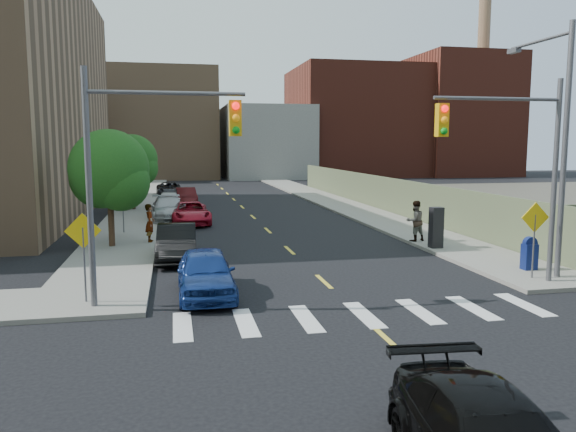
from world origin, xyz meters
name	(u,v)px	position (x,y,z in m)	size (l,w,h in m)	color
ground	(421,370)	(0.00, 0.00, 0.00)	(160.00, 160.00, 0.00)	black
sidewalk_nw	(144,197)	(-7.75, 41.50, 0.07)	(3.50, 73.00, 0.15)	gray
sidewalk_ne	(310,194)	(7.75, 41.50, 0.07)	(3.50, 73.00, 0.15)	gray
fence_north	(379,193)	(9.60, 28.00, 1.25)	(0.12, 44.00, 2.50)	#686C4C
bg_bldg_west	(44,135)	(-22.00, 70.00, 6.00)	(14.00, 18.00, 12.00)	#592319
bg_bldg_midwest	(166,125)	(-6.00, 72.00, 7.50)	(14.00, 16.00, 15.00)	#8C6B4C
bg_bldg_center	(265,142)	(8.00, 70.00, 5.00)	(12.00, 16.00, 10.00)	gray
bg_bldg_east	(354,123)	(22.00, 72.00, 8.00)	(18.00, 18.00, 16.00)	#592319
bg_bldg_fareast	(457,116)	(38.00, 70.00, 9.00)	(14.00, 16.00, 18.00)	#592319
smokestack	(482,84)	(42.00, 70.00, 14.00)	(1.80, 1.80, 28.00)	#8C6B4C
signal_nw	(143,155)	(-5.98, 6.00, 4.53)	(4.59, 0.30, 7.00)	#59595E
signal_ne	(516,154)	(5.98, 6.00, 4.53)	(4.59, 0.30, 7.00)	#59595E
streetlight_ne	(558,133)	(8.20, 6.90, 5.22)	(0.25, 3.70, 9.00)	#59595E
warn_sign_nw	(83,241)	(-7.80, 6.50, 1.99)	(1.06, 0.06, 2.83)	#59595E
warn_sign_ne	(535,226)	(7.20, 6.50, 1.99)	(1.06, 0.06, 2.83)	#59595E
warn_sign_midwest	(123,198)	(-7.80, 20.00, 1.99)	(1.06, 0.06, 2.83)	#59595E
tree_west_near	(109,174)	(-8.00, 16.05, 3.48)	(3.66, 3.64, 5.52)	#332114
tree_west_far	(132,163)	(-8.00, 31.05, 3.48)	(3.66, 3.64, 5.52)	#332114
parked_car_blue	(206,273)	(-4.20, 7.00, 0.75)	(1.77, 4.40, 1.50)	navy
parked_car_black	(177,242)	(-5.07, 12.82, 0.75)	(1.58, 4.54, 1.50)	black
parked_car_red	(190,213)	(-4.20, 23.52, 0.69)	(2.28, 4.94, 1.37)	#A81024
parked_car_silver	(168,209)	(-5.50, 25.15, 0.75)	(2.10, 5.18, 1.50)	#AAADB2
parked_car_white	(169,201)	(-5.50, 30.69, 0.70)	(1.66, 4.14, 1.41)	silver
parked_car_maroon	(186,197)	(-4.20, 33.96, 0.71)	(1.49, 4.28, 1.41)	#390B0C
parked_car_grey	(170,189)	(-5.50, 41.79, 0.67)	(2.24, 4.85, 1.35)	black
mailbox	(529,254)	(7.90, 7.69, 0.76)	(0.51, 0.39, 1.25)	navy
payphone	(436,227)	(6.50, 12.56, 1.07)	(0.55, 0.45, 1.85)	black
pedestrian_west	(150,223)	(-6.30, 16.75, 1.07)	(0.67, 0.44, 1.83)	gray
pedestrian_east	(415,221)	(6.30, 14.37, 1.13)	(0.96, 0.75, 1.97)	gray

